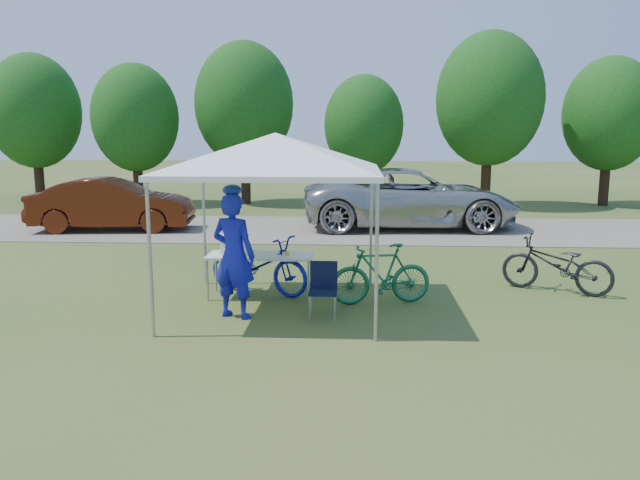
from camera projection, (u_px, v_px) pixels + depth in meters
The scene contains 14 objects.
ground at pixel (277, 308), 9.85m from camera, with size 100.00×100.00×0.00m, color #2D5119.
gravel_strip at pixel (312, 229), 17.71m from camera, with size 24.00×5.00×0.02m, color gray.
canopy at pixel (275, 138), 9.39m from camera, with size 4.53×4.53×3.00m.
treeline at pixel (315, 110), 23.07m from camera, with size 24.89×4.28×6.30m.
folding_table at pixel (260, 257), 10.41m from camera, with size 1.76×0.73×0.72m.
folding_chair at pixel (323, 285), 9.37m from camera, with size 0.42×0.43×0.82m.
cooler at pixel (235, 245), 10.40m from camera, with size 0.44×0.30×0.32m.
ice_cream_cup at pixel (287, 254), 10.33m from camera, with size 0.08×0.08×0.06m, color yellow.
cyclist at pixel (234, 256), 9.20m from camera, with size 0.68×0.45×1.88m, color #161AB9.
bike_blue at pixel (259, 264), 10.67m from camera, with size 0.67×1.93×1.01m, color #1319A8.
bike_green at pixel (381, 274), 10.00m from camera, with size 0.46×1.64×0.98m, color #16653E.
bike_dark at pixel (557, 265), 10.72m from camera, with size 0.65×1.85×0.97m, color black.
minivan at pixel (411, 198), 17.82m from camera, with size 2.82×6.11×1.70m, color #B0B0AB.
sedan at pixel (112, 204), 17.36m from camera, with size 1.53×4.39×1.45m, color #4F1B0D.
Camera 1 is at (1.22, -9.46, 2.75)m, focal length 35.00 mm.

